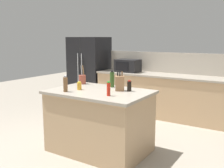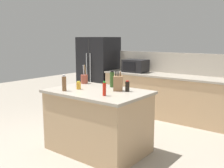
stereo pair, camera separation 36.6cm
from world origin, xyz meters
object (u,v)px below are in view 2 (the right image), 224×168
at_px(refrigerator, 98,71).
at_px(knife_block, 118,83).
at_px(honey_jar, 79,85).
at_px(hot_sauce_bottle, 104,89).
at_px(soy_sauce_bottle, 127,86).
at_px(microwave, 135,66).
at_px(pepper_grinder, 64,83).
at_px(olive_oil_bottle, 112,79).
at_px(utensil_crock, 84,79).

bearing_deg(refrigerator, knife_block, -44.04).
xyz_separation_m(honey_jar, hot_sauce_bottle, (0.61, -0.12, 0.04)).
relative_size(refrigerator, honey_jar, 14.12).
bearing_deg(soy_sauce_bottle, refrigerator, 138.34).
xyz_separation_m(microwave, pepper_grinder, (0.36, -2.52, -0.03)).
bearing_deg(pepper_grinder, refrigerator, 120.66).
bearing_deg(honey_jar, microwave, 100.66).
bearing_deg(olive_oil_bottle, soy_sauce_bottle, -19.88).
bearing_deg(utensil_crock, soy_sauce_bottle, -7.33).
xyz_separation_m(microwave, utensil_crock, (0.14, -1.86, -0.06)).
bearing_deg(olive_oil_bottle, utensil_crock, -178.42).
xyz_separation_m(refrigerator, honey_jar, (1.60, -2.35, 0.13)).
height_order(microwave, olive_oil_bottle, microwave).
bearing_deg(refrigerator, olive_oil_bottle, -44.99).
bearing_deg(olive_oil_bottle, honey_jar, -123.55).
relative_size(knife_block, honey_jar, 2.35).
bearing_deg(microwave, honey_jar, -79.34).
xyz_separation_m(refrigerator, pepper_grinder, (1.52, -2.57, 0.18)).
height_order(utensil_crock, olive_oil_bottle, utensil_crock).
distance_m(knife_block, honey_jar, 0.62).
xyz_separation_m(honey_jar, pepper_grinder, (-0.07, -0.22, 0.06)).
distance_m(utensil_crock, hot_sauce_bottle, 1.06).
distance_m(refrigerator, soy_sauce_bottle, 3.07).
xyz_separation_m(hot_sauce_bottle, soy_sauce_bottle, (0.08, 0.43, -0.02)).
distance_m(microwave, soy_sauce_bottle, 2.29).
height_order(knife_block, olive_oil_bottle, knife_block).
bearing_deg(utensil_crock, honey_jar, -56.19).
height_order(pepper_grinder, soy_sauce_bottle, pepper_grinder).
distance_m(pepper_grinder, olive_oil_bottle, 0.77).
relative_size(hot_sauce_bottle, soy_sauce_bottle, 1.22).
xyz_separation_m(microwave, olive_oil_bottle, (0.73, -1.85, -0.02)).
height_order(olive_oil_bottle, soy_sauce_bottle, olive_oil_bottle).
height_order(utensil_crock, pepper_grinder, utensil_crock).
distance_m(knife_block, soy_sauce_bottle, 0.15).
bearing_deg(microwave, knife_block, -64.05).
height_order(knife_block, pepper_grinder, knife_block).
distance_m(microwave, olive_oil_bottle, 1.98).
distance_m(microwave, honey_jar, 2.34).
distance_m(knife_block, hot_sauce_bottle, 0.39).
bearing_deg(microwave, soy_sauce_bottle, -60.49).
distance_m(utensil_crock, soy_sauce_bottle, 0.99).
xyz_separation_m(knife_block, hot_sauce_bottle, (0.05, -0.38, -0.02)).
height_order(utensil_crock, soy_sauce_bottle, utensil_crock).
height_order(microwave, soy_sauce_bottle, microwave).
relative_size(utensil_crock, hot_sauce_bottle, 1.61).
height_order(pepper_grinder, olive_oil_bottle, olive_oil_bottle).
distance_m(hot_sauce_bottle, soy_sauce_bottle, 0.44).
relative_size(knife_block, pepper_grinder, 1.21).
bearing_deg(hot_sauce_bottle, microwave, 113.29).
bearing_deg(pepper_grinder, olive_oil_bottle, 61.08).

